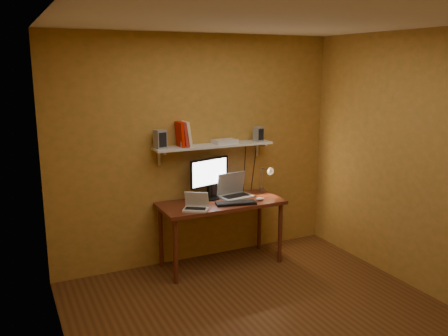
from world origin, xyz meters
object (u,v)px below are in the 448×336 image
wall_shelf (214,146)px  mouse (260,199)px  netbook (196,205)px  router (225,141)px  desk_lamp (266,176)px  speaker_right (258,134)px  desk (221,209)px  keyboard (236,203)px  monitor (210,176)px  laptop (234,190)px  speaker_left (160,139)px  shelf_camera (186,145)px

wall_shelf → mouse: 0.80m
netbook → router: 0.86m
desk_lamp → speaker_right: size_ratio=2.22×
desk → keyboard: keyboard is taller
monitor → mouse: 0.63m
wall_shelf → laptop: bearing=-15.4°
laptop → speaker_left: (-0.85, 0.07, 0.65)m
wall_shelf → keyboard: size_ratio=3.16×
monitor → desk_lamp: size_ratio=1.38×
speaker_left → shelf_camera: size_ratio=1.80×
desk_lamp → desk: bearing=-169.2°
speaker_left → wall_shelf: bearing=-12.9°
desk → speaker_right: size_ratio=8.27×
mouse → shelf_camera: bearing=172.4°
laptop → keyboard: 0.32m
mouse → router: size_ratio=0.35×
router → desk: bearing=-124.8°
mouse → desk_lamp: 0.41m
desk → desk_lamp: 0.73m
speaker_left → shelf_camera: 0.28m
mouse → wall_shelf: bearing=153.3°
speaker_left → desk_lamp: bearing=-15.6°
laptop → speaker_right: 0.73m
shelf_camera → speaker_right: bearing=3.1°
netbook → desk_lamp: size_ratio=0.83×
laptop → wall_shelf: bearing=156.4°
desk → monitor: size_ratio=2.71×
router → monitor: bearing=-169.9°
desk_lamp → wall_shelf: bearing=174.1°
laptop → speaker_right: bearing=0.4°
monitor → mouse: bearing=-47.5°
mouse → monitor: bearing=159.5°
wall_shelf → laptop: size_ratio=3.44×
wall_shelf → desk_lamp: bearing=-5.9°
shelf_camera → mouse: bearing=-19.4°
laptop → netbook: 0.66m
mouse → speaker_right: size_ratio=0.57×
monitor → netbook: size_ratio=1.65×
keyboard → desk_lamp: size_ratio=1.18×
speaker_right → netbook: bearing=-171.6°
speaker_left → netbook: bearing=-65.6°
netbook → monitor: bearing=80.9°
laptop → router: bearing=131.4°
laptop → speaker_left: size_ratio=2.03×
speaker_left → shelf_camera: speaker_left is taller
laptop → desk_lamp: size_ratio=1.09×
wall_shelf → shelf_camera: 0.37m
monitor → keyboard: (0.17, -0.32, -0.26)m
mouse → desk: bearing=173.2°
desk → shelf_camera: (-0.36, 0.13, 0.74)m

